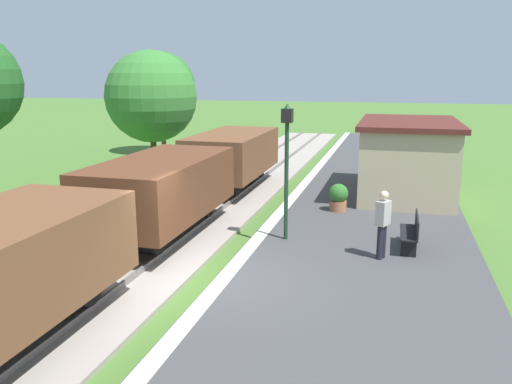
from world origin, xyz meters
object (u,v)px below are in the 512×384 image
at_px(person_waiting, 383,222).
at_px(lamp_post_near, 287,147).
at_px(bench_down_platform, 405,163).
at_px(bench_near_hut, 412,232).
at_px(tree_trackside_far, 151,97).
at_px(freight_train, 162,193).
at_px(potted_planter, 338,197).
at_px(tree_field_left, 162,86).
at_px(station_hut, 407,158).

height_order(person_waiting, lamp_post_near, lamp_post_near).
bearing_deg(bench_down_platform, bench_near_hut, -90.00).
relative_size(bench_near_hut, bench_down_platform, 1.00).
bearing_deg(tree_trackside_far, freight_train, -62.30).
bearing_deg(potted_planter, tree_trackside_far, 150.52).
distance_m(bench_near_hut, person_waiting, 1.24).
relative_size(potted_planter, tree_field_left, 0.15).
bearing_deg(bench_down_platform, freight_train, -122.02).
relative_size(person_waiting, lamp_post_near, 0.46).
bearing_deg(bench_down_platform, tree_trackside_far, -169.62).
bearing_deg(bench_near_hut, lamp_post_near, -179.49).
xyz_separation_m(bench_down_platform, person_waiting, (-0.73, -11.58, 0.46)).
relative_size(station_hut, bench_down_platform, 3.87).
height_order(tree_trackside_far, tree_field_left, tree_field_left).
xyz_separation_m(potted_planter, tree_field_left, (-11.69, 11.42, 3.28)).
bearing_deg(tree_field_left, tree_trackside_far, -68.64).
bearing_deg(station_hut, freight_train, -135.36).
relative_size(bench_down_platform, lamp_post_near, 0.41).
relative_size(freight_train, bench_near_hut, 12.93).
relative_size(station_hut, person_waiting, 3.39).
distance_m(person_waiting, lamp_post_near, 3.17).
xyz_separation_m(bench_near_hut, person_waiting, (-0.73, -0.89, 0.46)).
bearing_deg(person_waiting, bench_near_hut, -103.72).
xyz_separation_m(bench_down_platform, potted_planter, (-2.25, -7.35, 0.00)).
bearing_deg(person_waiting, station_hut, -69.62).
bearing_deg(bench_down_platform, potted_planter, -107.00).
bearing_deg(tree_field_left, lamp_post_near, -54.32).
relative_size(bench_down_platform, tree_field_left, 0.25).
bearing_deg(bench_near_hut, station_hut, 90.56).
height_order(potted_planter, tree_trackside_far, tree_trackside_far).
distance_m(tree_trackside_far, tree_field_left, 6.65).
xyz_separation_m(station_hut, tree_field_left, (-13.87, 8.33, 2.35)).
xyz_separation_m(lamp_post_near, tree_field_left, (-10.62, 14.79, 1.20)).
height_order(bench_near_hut, lamp_post_near, lamp_post_near).
distance_m(person_waiting, tree_trackside_far, 14.57).
bearing_deg(freight_train, tree_trackside_far, 117.70).
relative_size(freight_train, bench_down_platform, 12.93).
bearing_deg(person_waiting, lamp_post_near, 7.10).
height_order(bench_near_hut, bench_down_platform, same).
distance_m(station_hut, bench_near_hut, 6.50).
distance_m(bench_down_platform, tree_trackside_far, 12.07).
distance_m(person_waiting, potted_planter, 4.52).
distance_m(station_hut, potted_planter, 3.90).
bearing_deg(freight_train, lamp_post_near, 4.07).
height_order(bench_near_hut, person_waiting, person_waiting).
relative_size(freight_train, tree_field_left, 3.24).
relative_size(bench_down_platform, person_waiting, 0.88).
bearing_deg(freight_train, potted_planter, 38.13).
relative_size(station_hut, lamp_post_near, 1.57).
height_order(station_hut, potted_planter, station_hut).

